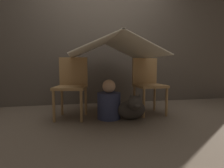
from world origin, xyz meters
name	(u,v)px	position (x,y,z in m)	size (l,w,h in m)	color
ground_plane	(113,117)	(0.00, 0.00, 0.00)	(8.80, 8.80, 0.00)	brown
wall_back	(103,39)	(0.00, 1.00, 1.25)	(7.00, 0.05, 2.50)	#4C4238
chair_left	(72,84)	(-0.57, 0.13, 0.48)	(0.49, 0.49, 0.85)	olive
chair_right	(148,82)	(0.58, 0.13, 0.48)	(0.43, 0.43, 0.85)	olive
sheet_canopy	(112,47)	(0.00, 0.06, 0.99)	(1.17, 1.28, 0.28)	silver
person_front	(109,103)	(-0.06, -0.05, 0.22)	(0.32, 0.32, 0.54)	#2D3351
dog	(133,108)	(0.23, -0.21, 0.17)	(0.39, 0.37, 0.38)	#332D28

